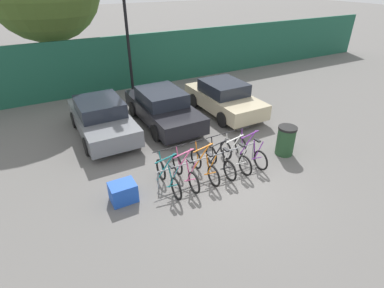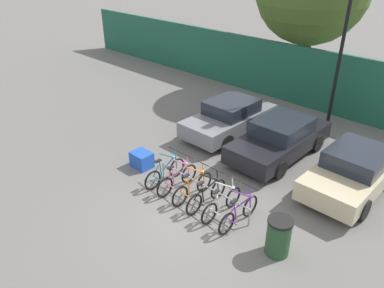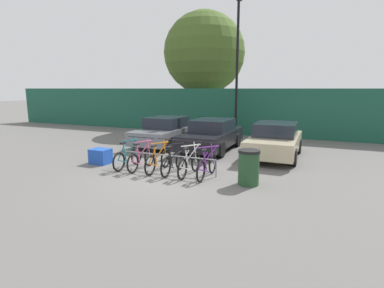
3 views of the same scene
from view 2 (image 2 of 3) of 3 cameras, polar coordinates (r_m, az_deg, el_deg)
ground_plane at (r=10.97m, az=0.05°, el=-10.45°), size 120.00×120.00×0.00m
hoarding_wall at (r=17.63m, az=22.17°, el=8.06°), size 36.00×0.16×2.76m
bike_rack at (r=11.20m, az=1.59°, el=-6.44°), size 3.51×0.04×0.57m
bicycle_teal at (r=12.06m, az=-4.12°, el=-4.35°), size 0.68×1.71×1.05m
bicycle_pink at (r=11.71m, az=-2.27°, el=-5.37°), size 0.68×1.71×1.05m
bicycle_orange at (r=11.33m, az=0.06°, el=-6.66°), size 0.68×1.71×1.05m
bicycle_black at (r=11.01m, az=2.22°, el=-7.83°), size 0.68×1.71×1.05m
bicycle_white at (r=10.72m, az=4.54°, el=-9.06°), size 0.68×1.71×1.05m
bicycle_purple at (r=10.43m, az=7.14°, el=-10.43°), size 0.68×1.71×1.05m
car_grey at (r=15.14m, az=5.79°, el=4.07°), size 1.91×4.17×1.40m
car_black at (r=13.80m, az=13.29°, el=0.90°), size 1.91×4.39×1.40m
car_beige at (r=12.58m, az=23.44°, el=-3.71°), size 1.91×4.05×1.40m
lamp_post at (r=16.07m, az=22.43°, el=16.49°), size 0.24×0.44×7.54m
trash_bin at (r=9.68m, az=13.04°, el=-13.56°), size 0.63×0.63×1.03m
cargo_crate at (r=13.03m, az=-7.66°, el=-2.38°), size 0.70×0.56×0.55m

